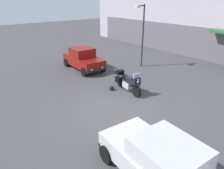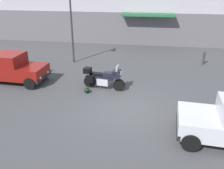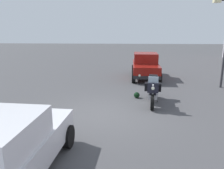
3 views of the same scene
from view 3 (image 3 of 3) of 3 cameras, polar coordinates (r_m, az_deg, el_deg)
name	(u,v)px [view 3 (image 3 of 3)]	position (r m, az deg, el deg)	size (l,w,h in m)	color
ground_plane	(105,114)	(8.86, -1.83, -7.45)	(80.00, 80.00, 0.00)	#424244
motorcycle	(153,90)	(10.09, 10.28, -1.26)	(2.26, 0.88, 1.36)	black
helmet	(137,95)	(10.85, 6.26, -2.66)	(0.28, 0.28, 0.28)	black
car_hatchback_near	(145,66)	(15.19, 8.45, 4.69)	(3.92, 1.89, 1.64)	maroon
streetlamp_curbside	(224,35)	(13.68, 26.44, 11.14)	(0.28, 0.94, 4.74)	#2D2D33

